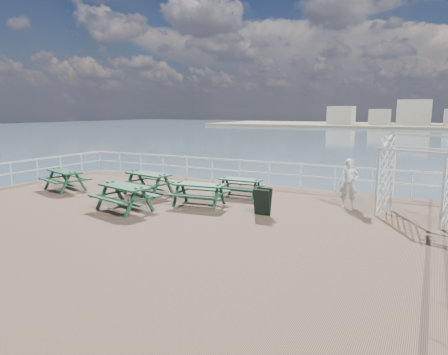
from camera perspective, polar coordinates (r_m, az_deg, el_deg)
ground at (r=13.22m, az=-10.69°, el=-6.05°), size 18.00×14.00×0.30m
railing at (r=15.08m, az=-4.99°, el=-0.00°), size 17.77×13.76×1.10m
picnic_table_a at (r=16.45m, az=-10.77°, el=-0.20°), size 2.31×2.00×0.98m
picnic_table_b at (r=15.75m, az=2.38°, el=-0.90°), size 1.68×1.37×0.80m
picnic_table_c at (r=14.29m, az=-3.58°, el=-1.75°), size 1.99×1.67×0.89m
picnic_table_d at (r=18.40m, az=-21.82°, el=0.22°), size 2.31×2.06×0.94m
picnic_table_e at (r=13.99m, az=-14.08°, el=-2.06°), size 2.32×2.04×0.97m
trellis_arbor at (r=13.71m, az=25.74°, el=-0.58°), size 2.40×1.80×2.66m
sandwich_board at (r=13.01m, az=5.52°, el=-3.52°), size 0.55×0.41×0.89m
person at (r=14.53m, az=17.43°, el=-0.80°), size 0.68×0.49×1.73m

